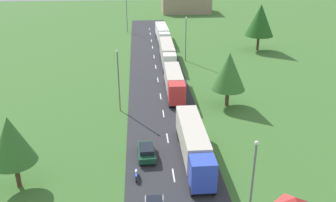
{
  "coord_description": "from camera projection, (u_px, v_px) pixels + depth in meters",
  "views": [
    {
      "loc": [
        -3.18,
        -21.24,
        22.21
      ],
      "look_at": [
        0.78,
        27.34,
        1.28
      ],
      "focal_mm": 39.4,
      "sensor_mm": 36.0,
      "label": 1
    }
  ],
  "objects": [
    {
      "name": "truck_fourth",
      "position": [
        162.0,
        33.0,
        89.26
      ],
      "size": [
        2.76,
        13.57,
        3.6
      ],
      "color": "white",
      "rests_on": "road"
    },
    {
      "name": "truck_second",
      "position": [
        174.0,
        82.0,
        58.16
      ],
      "size": [
        2.64,
        12.09,
        3.49
      ],
      "color": "red",
      "rests_on": "road"
    },
    {
      "name": "tree_pine",
      "position": [
        229.0,
        71.0,
        52.71
      ],
      "size": [
        4.97,
        4.97,
        8.09
      ],
      "color": "#513823",
      "rests_on": "ground"
    },
    {
      "name": "truck_lead",
      "position": [
        194.0,
        143.0,
        40.13
      ],
      "size": [
        2.54,
        13.38,
        3.68
      ],
      "color": "blue",
      "rests_on": "road"
    },
    {
      "name": "tree_oak",
      "position": [
        260.0,
        20.0,
        80.36
      ],
      "size": [
        6.24,
        6.24,
        10.19
      ],
      "color": "#513823",
      "rests_on": "ground"
    },
    {
      "name": "lamppost_fourth",
      "position": [
        127.0,
        14.0,
        97.88
      ],
      "size": [
        0.36,
        0.36,
        8.83
      ],
      "color": "slate",
      "rests_on": "ground"
    },
    {
      "name": "road",
      "position": [
        164.0,
        118.0,
        50.88
      ],
      "size": [
        10.0,
        140.0,
        0.06
      ],
      "primitive_type": "cube",
      "color": "#2B2B30",
      "rests_on": "ground"
    },
    {
      "name": "lamppost_second",
      "position": [
        119.0,
        78.0,
        51.11
      ],
      "size": [
        0.36,
        0.36,
        8.98
      ],
      "color": "slate",
      "rests_on": "ground"
    },
    {
      "name": "tree_maple",
      "position": [
        11.0,
        140.0,
        34.52
      ],
      "size": [
        4.33,
        4.33,
        7.63
      ],
      "color": "#513823",
      "rests_on": "ground"
    },
    {
      "name": "truck_third",
      "position": [
        167.0,
        52.0,
        73.51
      ],
      "size": [
        2.65,
        14.59,
        3.63
      ],
      "color": "white",
      "rests_on": "road"
    },
    {
      "name": "distant_building",
      "position": [
        186.0,
        3.0,
        127.93
      ],
      "size": [
        16.47,
        11.66,
        6.09
      ],
      "primitive_type": "cube",
      "color": "#9E846B",
      "rests_on": "ground"
    },
    {
      "name": "motorcycle_courier",
      "position": [
        136.0,
        174.0,
        37.51
      ],
      "size": [
        0.28,
        1.94,
        0.91
      ],
      "color": "black",
      "rests_on": "road"
    },
    {
      "name": "lamppost_lead",
      "position": [
        253.0,
        178.0,
        30.28
      ],
      "size": [
        0.36,
        0.36,
        7.92
      ],
      "color": "slate",
      "rests_on": "ground"
    },
    {
      "name": "lane_marking_centre",
      "position": [
        165.0,
        126.0,
        48.51
      ],
      "size": [
        0.16,
        122.71,
        0.01
      ],
      "color": "white",
      "rests_on": "road"
    },
    {
      "name": "lamppost_third",
      "position": [
        186.0,
        37.0,
        73.49
      ],
      "size": [
        0.36,
        0.36,
        8.97
      ],
      "color": "slate",
      "rests_on": "ground"
    },
    {
      "name": "car_second",
      "position": [
        146.0,
        152.0,
        41.03
      ],
      "size": [
        2.03,
        4.08,
        1.49
      ],
      "color": "#19472D",
      "rests_on": "road"
    }
  ]
}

